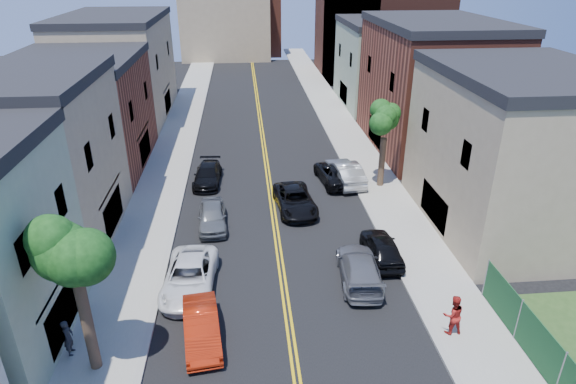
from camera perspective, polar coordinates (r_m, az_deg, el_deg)
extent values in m
cube|color=gray|center=(44.34, -13.16, 5.30)|extent=(3.20, 100.00, 0.15)
cube|color=gray|center=(44.93, 7.31, 6.03)|extent=(3.20, 100.00, 0.15)
cube|color=gray|center=(44.13, -10.90, 5.41)|extent=(0.30, 100.00, 0.15)
cube|color=gray|center=(44.59, 5.10, 5.99)|extent=(0.30, 100.00, 0.15)
cube|color=#998466|center=(30.87, -28.54, 2.69)|extent=(9.00, 10.00, 9.00)
cube|color=brown|center=(40.79, -22.95, 8.02)|extent=(9.00, 12.00, 8.00)
cube|color=#998466|center=(53.76, -19.02, 13.27)|extent=(9.00, 16.00, 9.50)
cube|color=#998466|center=(31.53, 24.89, 3.88)|extent=(9.00, 12.00, 9.00)
cube|color=brown|center=(43.47, 16.27, 11.35)|extent=(9.00, 14.00, 10.00)
cube|color=gray|center=(56.60, 11.18, 14.17)|extent=(9.00, 12.00, 8.50)
cube|color=#4C2319|center=(72.49, 10.57, 18.00)|extent=(16.00, 14.00, 12.00)
cube|color=#998466|center=(83.85, -7.30, 19.16)|extent=(14.00, 8.00, 12.00)
cube|color=brown|center=(87.92, -4.45, 18.91)|extent=(10.00, 8.00, 10.00)
cylinder|color=#3C2E1E|center=(20.86, -22.19, -14.28)|extent=(0.44, 0.44, 3.96)
sphere|color=#0E330E|center=(18.56, -24.36, -3.84)|extent=(5.20, 5.20, 5.20)
sphere|color=#0E330E|center=(17.61, -23.73, -1.46)|extent=(3.90, 3.90, 3.90)
sphere|color=#0E330E|center=(19.40, -25.10, -4.47)|extent=(3.64, 3.64, 3.64)
cylinder|color=#3C2E1E|center=(35.22, 10.84, 3.44)|extent=(0.44, 0.44, 3.52)
sphere|color=#0E330E|center=(34.03, 11.35, 9.28)|extent=(4.40, 4.40, 4.40)
sphere|color=#0E330E|center=(33.63, 12.37, 10.56)|extent=(3.30, 3.30, 3.30)
sphere|color=#0E330E|center=(34.44, 10.38, 8.79)|extent=(3.08, 3.08, 3.08)
imported|color=red|center=(21.92, -10.00, -15.19)|extent=(1.97, 4.31, 1.37)
imported|color=white|center=(24.90, -11.35, -9.62)|extent=(2.71, 5.37, 1.46)
imported|color=#585B5F|center=(30.16, -8.78, -2.79)|extent=(1.92, 4.29, 1.43)
imported|color=black|center=(36.14, -9.33, 1.98)|extent=(2.09, 4.62, 1.31)
imported|color=#5B5C62|center=(25.31, 8.29, -8.73)|extent=(2.42, 5.12, 1.44)
imported|color=black|center=(27.18, 10.83, -6.35)|extent=(1.70, 4.21, 1.44)
imported|color=#95989C|center=(35.94, 6.60, 2.31)|extent=(2.39, 5.18, 1.65)
imported|color=black|center=(36.01, 5.55, 2.22)|extent=(2.97, 5.37, 1.42)
imported|color=black|center=(31.80, 0.81, -0.95)|extent=(2.77, 5.24, 1.40)
imported|color=#24252C|center=(22.56, -24.15, -15.15)|extent=(0.43, 0.62, 1.62)
imported|color=#A61E19|center=(22.71, 18.61, -13.36)|extent=(0.94, 0.74, 1.88)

